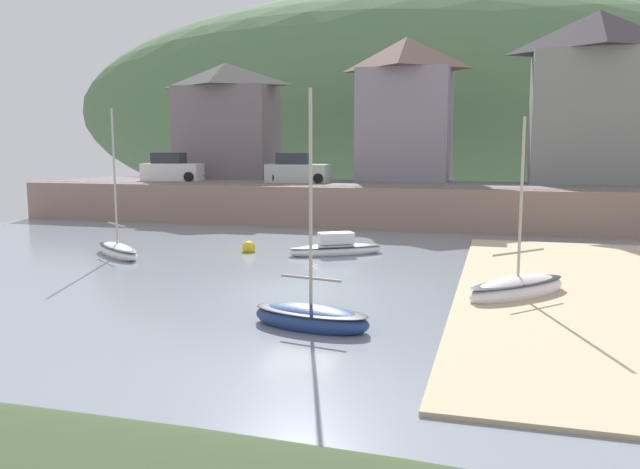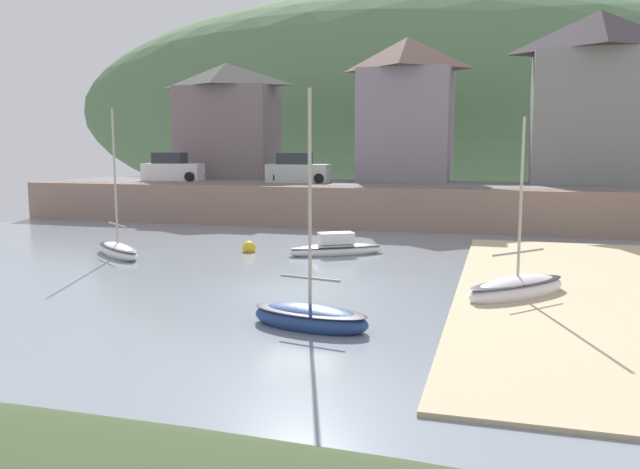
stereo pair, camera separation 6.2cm
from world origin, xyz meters
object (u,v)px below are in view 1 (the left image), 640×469
waterfront_building_centre (406,108)px  sailboat_white_hull (118,250)px  rowboat_small_beached (311,317)px  parked_car_near_slipway (172,169)px  mooring_buoy (249,248)px  sailboat_far_left (517,289)px  waterfront_building_right (595,96)px  waterfront_building_left (227,120)px  motorboat_with_cabin (336,248)px  parked_car_by_wall (297,170)px

waterfront_building_centre → sailboat_white_hull: (-9.41, -20.94, -7.12)m
sailboat_white_hull → rowboat_small_beached: sailboat_white_hull is taller
rowboat_small_beached → parked_car_near_slipway: bearing=136.4°
mooring_buoy → sailboat_far_left: bearing=-28.2°
sailboat_white_hull → sailboat_far_left: size_ratio=1.12×
waterfront_building_centre → waterfront_building_right: waterfront_building_right is taller
waterfront_building_left → motorboat_with_cabin: (13.09, -17.99, -6.48)m
sailboat_white_hull → mooring_buoy: sailboat_white_hull is taller
mooring_buoy → waterfront_building_left: bearing=116.4°
rowboat_small_beached → parked_car_by_wall: size_ratio=1.52×
waterfront_building_left → sailboat_white_hull: waterfront_building_left is taller
rowboat_small_beached → parked_car_by_wall: bearing=119.7°
rowboat_small_beached → parked_car_near_slipway: size_ratio=1.48×
waterfront_building_centre → rowboat_small_beached: size_ratio=1.55×
waterfront_building_right → mooring_buoy: bearing=-132.0°
parked_car_by_wall → waterfront_building_left: bearing=144.8°
waterfront_building_right → mooring_buoy: waterfront_building_right is taller
parked_car_near_slipway → rowboat_small_beached: bearing=-61.5°
motorboat_with_cabin → sailboat_far_left: bearing=-72.5°
parked_car_by_wall → mooring_buoy: size_ratio=6.75×
waterfront_building_right → sailboat_white_hull: bearing=-135.8°
sailboat_far_left → sailboat_white_hull: bearing=118.8°
rowboat_small_beached → waterfront_building_right: bearing=81.7°
sailboat_far_left → mooring_buoy: sailboat_far_left is taller
waterfront_building_centre → waterfront_building_right: bearing=0.0°
sailboat_far_left → mooring_buoy: size_ratio=9.38×
motorboat_with_cabin → sailboat_white_hull: 9.50m
waterfront_building_right → rowboat_small_beached: 32.02m
waterfront_building_centre → motorboat_with_cabin: 19.35m
waterfront_building_left → mooring_buoy: (9.10, -18.33, -6.57)m
rowboat_small_beached → sailboat_white_hull: bearing=154.4°
motorboat_with_cabin → parked_car_by_wall: size_ratio=1.02×
waterfront_building_right → sailboat_far_left: size_ratio=1.88×
waterfront_building_centre → parked_car_by_wall: size_ratio=2.35×
waterfront_building_centre → mooring_buoy: (-4.37, -18.33, -7.21)m
waterfront_building_right → parked_car_near_slipway: (-27.87, -4.50, -4.74)m
waterfront_building_right → motorboat_with_cabin: waterfront_building_right is taller
sailboat_white_hull → rowboat_small_beached: 14.03m
waterfront_building_right → sailboat_white_hull: waterfront_building_right is taller
waterfront_building_left → waterfront_building_right: waterfront_building_right is taller
waterfront_building_centre → mooring_buoy: size_ratio=15.87×
motorboat_with_cabin → waterfront_building_left: bearing=94.5°
waterfront_building_left → rowboat_small_beached: (15.30, -29.33, -6.47)m
sailboat_far_left → motorboat_with_cabin: bearing=90.0°
parked_car_by_wall → mooring_buoy: parked_car_by_wall is taller
motorboat_with_cabin → sailboat_far_left: sailboat_far_left is taller
waterfront_building_right → parked_car_near_slipway: waterfront_building_right is taller
parked_car_by_wall → sailboat_white_hull: bearing=-102.4°
mooring_buoy → rowboat_small_beached: bearing=-60.6°
parked_car_near_slipway → parked_car_by_wall: (9.21, 0.00, 0.00)m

